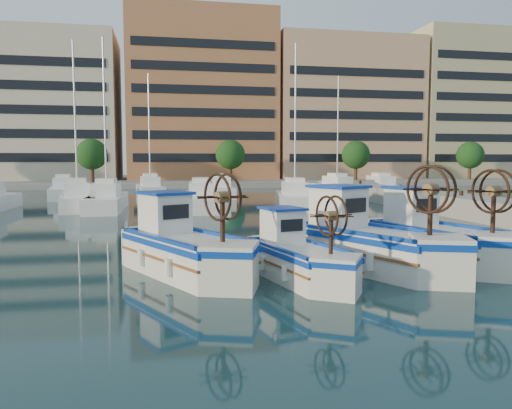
% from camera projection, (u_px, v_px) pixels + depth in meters
% --- Properties ---
extents(ground, '(300.00, 300.00, 0.00)m').
position_uv_depth(ground, '(340.00, 274.00, 14.74)').
color(ground, '#183940').
rests_on(ground, ground).
extents(waterfront, '(180.00, 40.00, 25.60)m').
position_uv_depth(waterfront, '(253.00, 112.00, 79.15)').
color(waterfront, gray).
rests_on(waterfront, ground).
extents(yacht_marina, '(35.75, 22.42, 11.50)m').
position_uv_depth(yacht_marina, '(193.00, 195.00, 40.77)').
color(yacht_marina, white).
rests_on(yacht_marina, ground).
extents(fishing_boat_a, '(3.86, 5.01, 3.02)m').
position_uv_depth(fishing_boat_a, '(183.00, 246.00, 14.65)').
color(fishing_boat_a, white).
rests_on(fishing_boat_a, ground).
extents(fishing_boat_b, '(2.48, 4.10, 2.48)m').
position_uv_depth(fishing_boat_b, '(297.00, 255.00, 14.06)').
color(fishing_boat_b, white).
rests_on(fishing_boat_b, ground).
extents(fishing_boat_c, '(4.08, 5.35, 3.23)m').
position_uv_depth(fishing_boat_c, '(366.00, 240.00, 15.42)').
color(fishing_boat_c, white).
rests_on(fishing_boat_c, ground).
extents(fishing_boat_d, '(3.24, 5.12, 3.10)m').
position_uv_depth(fishing_boat_d, '(436.00, 237.00, 16.31)').
color(fishing_boat_d, white).
rests_on(fishing_boat_d, ground).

